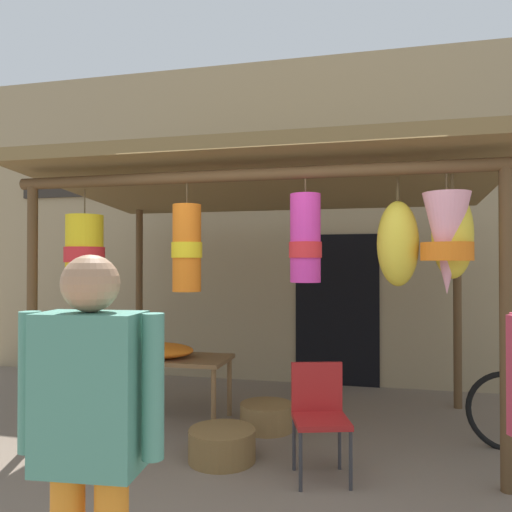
# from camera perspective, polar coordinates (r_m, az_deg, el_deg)

# --- Properties ---
(ground_plane) EXTENTS (30.00, 30.00, 0.00)m
(ground_plane) POSITION_cam_1_polar(r_m,az_deg,el_deg) (4.41, 2.74, -22.39)
(ground_plane) COLOR #756656
(shop_facade) EXTENTS (10.04, 0.29, 4.42)m
(shop_facade) POSITION_cam_1_polar(r_m,az_deg,el_deg) (6.85, 6.97, 4.11)
(shop_facade) COLOR #9E8966
(shop_facade) RESTS_ON ground_plane
(market_stall_canopy) EXTENTS (4.38, 2.58, 2.61)m
(market_stall_canopy) POSITION_cam_1_polar(r_m,az_deg,el_deg) (4.80, 2.04, 6.72)
(market_stall_canopy) COLOR brown
(market_stall_canopy) RESTS_ON ground_plane
(display_table) EXTENTS (1.35, 0.64, 0.65)m
(display_table) POSITION_cam_1_polar(r_m,az_deg,el_deg) (5.34, -10.49, -12.01)
(display_table) COLOR brown
(display_table) RESTS_ON ground_plane
(flower_heap_on_table) EXTENTS (0.75, 0.52, 0.14)m
(flower_heap_on_table) POSITION_cam_1_polar(r_m,az_deg,el_deg) (5.27, -11.07, -10.60)
(flower_heap_on_table) COLOR orange
(flower_heap_on_table) RESTS_ON display_table
(folding_chair) EXTENTS (0.50, 0.50, 0.84)m
(folding_chair) POSITION_cam_1_polar(r_m,az_deg,el_deg) (3.99, 7.28, -17.08)
(folding_chair) COLOR #AD1E1E
(folding_chair) RESTS_ON ground_plane
(wicker_basket_by_table) EXTENTS (0.55, 0.55, 0.26)m
(wicker_basket_by_table) POSITION_cam_1_polar(r_m,az_deg,el_deg) (4.35, -3.94, -20.86)
(wicker_basket_by_table) COLOR brown
(wicker_basket_by_table) RESTS_ON ground_plane
(wicker_basket_spare) EXTENTS (0.52, 0.52, 0.25)m
(wicker_basket_spare) POSITION_cam_1_polar(r_m,az_deg,el_deg) (5.07, 1.24, -17.97)
(wicker_basket_spare) COLOR olive
(wicker_basket_spare) RESTS_ON ground_plane
(customer_foreground) EXTENTS (0.59, 0.25, 1.66)m
(customer_foreground) POSITION_cam_1_polar(r_m,az_deg,el_deg) (2.13, -18.57, -18.40)
(customer_foreground) COLOR orange
(customer_foreground) RESTS_ON ground_plane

